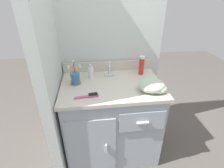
{
  "coord_description": "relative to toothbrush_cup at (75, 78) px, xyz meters",
  "views": [
    {
      "loc": [
        -0.16,
        -1.33,
        1.56
      ],
      "look_at": [
        0.0,
        -0.03,
        0.83
      ],
      "focal_mm": 28.0,
      "sensor_mm": 36.0,
      "label": 1
    }
  ],
  "objects": [
    {
      "name": "shaving_cream_can",
      "position": [
        0.62,
        0.12,
        0.03
      ],
      "size": [
        0.05,
        0.05,
        0.18
      ],
      "color": "red",
      "rests_on": "vanity"
    },
    {
      "name": "hand_towel",
      "position": [
        0.64,
        -0.2,
        -0.01
      ],
      "size": [
        0.23,
        0.2,
        0.1
      ],
      "color": "#A8BCA3",
      "rests_on": "vanity"
    },
    {
      "name": "ground_plane",
      "position": [
        0.31,
        -0.05,
        -0.86
      ],
      "size": [
        6.0,
        6.0,
        0.0
      ],
      "primitive_type": "plane",
      "color": "#4C4742"
    },
    {
      "name": "soap_dispenser",
      "position": [
        0.14,
        0.09,
        0.0
      ],
      "size": [
        0.05,
        0.06,
        0.14
      ],
      "color": "white",
      "rests_on": "vanity"
    },
    {
      "name": "backsplash",
      "position": [
        0.31,
        0.24,
        -0.01
      ],
      "size": [
        0.89,
        0.02,
        0.1
      ],
      "color": "beige",
      "rests_on": "vanity"
    },
    {
      "name": "wall_left",
      "position": [
        -0.18,
        -0.05,
        0.24
      ],
      "size": [
        0.08,
        0.67,
        2.2
      ],
      "primitive_type": "cube",
      "color": "silver",
      "rests_on": "ground_plane"
    },
    {
      "name": "sink_faucet",
      "position": [
        0.31,
        0.13,
        -0.01
      ],
      "size": [
        0.09,
        0.09,
        0.14
      ],
      "color": "silver",
      "rests_on": "vanity"
    },
    {
      "name": "wall_back",
      "position": [
        0.31,
        0.29,
        0.24
      ],
      "size": [
        1.07,
        0.08,
        2.2
      ],
      "primitive_type": "cube",
      "color": "silver",
      "rests_on": "ground_plane"
    },
    {
      "name": "hairbrush",
      "position": [
        0.12,
        -0.23,
        -0.05
      ],
      "size": [
        0.19,
        0.05,
        0.03
      ],
      "rotation": [
        0.0,
        0.0,
        0.11
      ],
      "color": "#C1517F",
      "rests_on": "vanity"
    },
    {
      "name": "vanity",
      "position": [
        0.31,
        -0.06,
        -0.44
      ],
      "size": [
        0.89,
        0.61,
        0.81
      ],
      "color": "#9EA8B2",
      "rests_on": "ground_plane"
    },
    {
      "name": "toothbrush_cup",
      "position": [
        0.0,
        0.0,
        0.0
      ],
      "size": [
        0.11,
        0.09,
        0.21
      ],
      "color": "teal",
      "rests_on": "vanity"
    }
  ]
}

